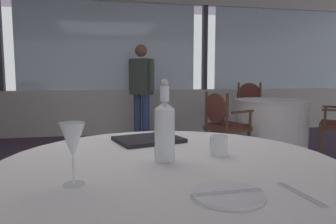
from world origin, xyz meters
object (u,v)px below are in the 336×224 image
Objects in this scene: menu_book at (148,139)px; dining_chair_1_0 at (251,106)px; water_tumbler at (219,145)px; dining_chair_1_1 at (223,121)px; diner_person_0 at (141,87)px; side_plate at (227,194)px; wine_glass at (73,142)px; water_bottle at (165,129)px.

dining_chair_1_0 is (2.34, 3.59, -0.19)m from menu_book.
dining_chair_1_1 is at bearing 68.27° from water_tumbler.
dining_chair_1_1 is 1.74m from diner_person_0.
diner_person_0 is at bearing -84.66° from dining_chair_1_0.
side_plate is 4.91m from dining_chair_1_0.
diner_person_0 reaches higher than side_plate.
dining_chair_1_1 is (-1.04, -1.31, -0.06)m from dining_chair_1_0.
dining_chair_1_1 is at bearing -29.86° from dining_chair_1_0.
dining_chair_1_0 is at bearing 57.64° from wine_glass.
dining_chair_1_0 reaches higher than menu_book.
wine_glass is 0.70m from menu_book.
water_bottle is 1.66× the size of wine_glass.
water_bottle is at bearing -137.20° from dining_chair_1_1.
dining_chair_1_0 is at bearing 63.05° from side_plate.
water_tumbler is 4.46m from dining_chair_1_0.
dining_chair_1_1 is (1.62, 2.88, -0.38)m from wine_glass.
water_bottle reaches higher than menu_book.
water_bottle is at bearing -169.60° from water_tumbler.
dining_chair_1_0 is 1.11× the size of dining_chair_1_1.
wine_glass is at bearing -155.44° from water_tumbler.
water_bottle reaches higher than wine_glass.
side_plate is at bearing -22.57° from wine_glass.
water_bottle reaches higher than dining_chair_1_0.
side_plate is 0.64× the size of water_bottle.
dining_chair_1_0 is 1.68m from dining_chair_1_1.
dining_chair_1_0 is 0.61× the size of diner_person_0.
diner_person_0 reaches higher than wine_glass.
menu_book is at bearing -24.54° from dining_chair_1_0.
side_plate is 0.80m from menu_book.
side_plate is 0.23× the size of dining_chair_1_1.
side_plate is at bearing -75.19° from water_bottle.
menu_book is (-0.12, 0.79, 0.01)m from side_plate.
dining_chair_1_0 is (2.23, 4.38, -0.19)m from side_plate.
wine_glass is 0.12× the size of diner_person_0.
dining_chair_1_1 is at bearing -101.55° from diner_person_0.
side_plate is 0.13× the size of diner_person_0.
water_bottle is 0.39m from wine_glass.
diner_person_0 is (-1.96, 0.11, 0.35)m from dining_chair_1_0.
diner_person_0 is at bearing 67.40° from menu_book.
wine_glass is 4.98m from dining_chair_1_0.
water_tumbler is 0.05× the size of diner_person_0.
water_bottle is at bearing -104.93° from menu_book.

